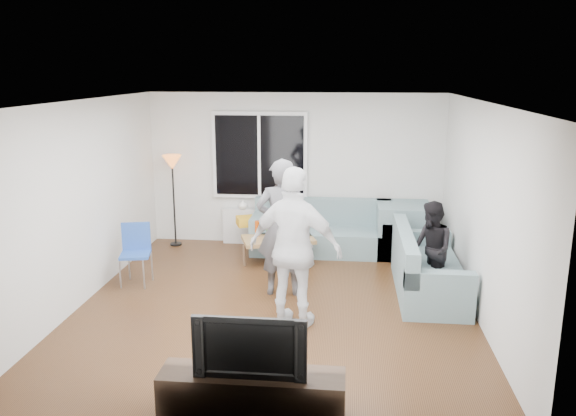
# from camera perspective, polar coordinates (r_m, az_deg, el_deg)

# --- Properties ---
(floor) EXTENTS (5.00, 5.50, 0.04)m
(floor) POSITION_cam_1_polar(r_m,az_deg,el_deg) (7.56, -1.24, -9.71)
(floor) COLOR #56351C
(floor) RESTS_ON ground
(ceiling) EXTENTS (5.00, 5.50, 0.04)m
(ceiling) POSITION_cam_1_polar(r_m,az_deg,el_deg) (6.95, -1.35, 10.70)
(ceiling) COLOR white
(ceiling) RESTS_ON ground
(wall_back) EXTENTS (5.00, 0.04, 2.60)m
(wall_back) POSITION_cam_1_polar(r_m,az_deg,el_deg) (9.84, 0.73, 3.82)
(wall_back) COLOR silver
(wall_back) RESTS_ON ground
(wall_front) EXTENTS (5.00, 0.04, 2.60)m
(wall_front) POSITION_cam_1_polar(r_m,az_deg,el_deg) (4.53, -5.72, -8.12)
(wall_front) COLOR silver
(wall_front) RESTS_ON ground
(wall_left) EXTENTS (0.04, 5.50, 2.60)m
(wall_left) POSITION_cam_1_polar(r_m,az_deg,el_deg) (7.86, -19.84, 0.50)
(wall_left) COLOR silver
(wall_left) RESTS_ON ground
(wall_right) EXTENTS (0.04, 5.50, 2.60)m
(wall_right) POSITION_cam_1_polar(r_m,az_deg,el_deg) (7.28, 18.80, -0.42)
(wall_right) COLOR silver
(wall_right) RESTS_ON ground
(window_frame) EXTENTS (1.62, 0.06, 1.47)m
(window_frame) POSITION_cam_1_polar(r_m,az_deg,el_deg) (9.80, -2.83, 5.24)
(window_frame) COLOR white
(window_frame) RESTS_ON wall_back
(window_glass) EXTENTS (1.50, 0.02, 1.35)m
(window_glass) POSITION_cam_1_polar(r_m,az_deg,el_deg) (9.76, -2.86, 5.21)
(window_glass) COLOR black
(window_glass) RESTS_ON window_frame
(window_mullion) EXTENTS (0.05, 0.03, 1.35)m
(window_mullion) POSITION_cam_1_polar(r_m,az_deg,el_deg) (9.75, -2.87, 5.20)
(window_mullion) COLOR white
(window_mullion) RESTS_ON window_frame
(radiator) EXTENTS (1.30, 0.12, 0.62)m
(radiator) POSITION_cam_1_polar(r_m,az_deg,el_deg) (10.01, -2.78, -1.83)
(radiator) COLOR silver
(radiator) RESTS_ON floor
(potted_plant) EXTENTS (0.25, 0.22, 0.39)m
(potted_plant) POSITION_cam_1_polar(r_m,az_deg,el_deg) (9.82, -1.21, 0.92)
(potted_plant) COLOR #326C2B
(potted_plant) RESTS_ON radiator
(vase) EXTENTS (0.19, 0.19, 0.16)m
(vase) POSITION_cam_1_polar(r_m,az_deg,el_deg) (9.94, -4.51, 0.34)
(vase) COLOR white
(vase) RESTS_ON radiator
(sofa_back_section) EXTENTS (2.30, 0.85, 0.85)m
(sofa_back_section) POSITION_cam_1_polar(r_m,az_deg,el_deg) (9.51, 3.33, -1.95)
(sofa_back_section) COLOR slate
(sofa_back_section) RESTS_ON floor
(sofa_right_section) EXTENTS (2.00, 0.85, 0.85)m
(sofa_right_section) POSITION_cam_1_polar(r_m,az_deg,el_deg) (8.03, 13.85, -5.29)
(sofa_right_section) COLOR slate
(sofa_right_section) RESTS_ON floor
(sofa_corner) EXTENTS (0.85, 0.85, 0.85)m
(sofa_corner) POSITION_cam_1_polar(r_m,az_deg,el_deg) (9.55, 11.33, -2.13)
(sofa_corner) COLOR slate
(sofa_corner) RESTS_ON floor
(cushion_yellow) EXTENTS (0.47, 0.43, 0.14)m
(cushion_yellow) POSITION_cam_1_polar(r_m,az_deg,el_deg) (9.60, -3.94, -1.29)
(cushion_yellow) COLOR gold
(cushion_yellow) RESTS_ON sofa_back_section
(cushion_red) EXTENTS (0.39, 0.34, 0.13)m
(cushion_red) POSITION_cam_1_polar(r_m,az_deg,el_deg) (9.58, 0.64, -1.29)
(cushion_red) COLOR maroon
(cushion_red) RESTS_ON sofa_back_section
(coffee_table) EXTENTS (1.23, 0.92, 0.40)m
(coffee_table) POSITION_cam_1_polar(r_m,az_deg,el_deg) (9.08, -0.97, -4.17)
(coffee_table) COLOR #A68250
(coffee_table) RESTS_ON floor
(pitcher) EXTENTS (0.17, 0.17, 0.17)m
(pitcher) POSITION_cam_1_polar(r_m,az_deg,el_deg) (8.94, -1.21, -2.55)
(pitcher) COLOR maroon
(pitcher) RESTS_ON coffee_table
(side_chair) EXTENTS (0.48, 0.48, 0.86)m
(side_chair) POSITION_cam_1_polar(r_m,az_deg,el_deg) (8.37, -14.91, -4.55)
(side_chair) COLOR #2953B2
(side_chair) RESTS_ON floor
(floor_lamp) EXTENTS (0.32, 0.32, 1.56)m
(floor_lamp) POSITION_cam_1_polar(r_m,az_deg,el_deg) (10.00, -11.26, 0.67)
(floor_lamp) COLOR orange
(floor_lamp) RESTS_ON floor
(player_left) EXTENTS (0.71, 0.50, 1.85)m
(player_left) POSITION_cam_1_polar(r_m,az_deg,el_deg) (7.62, -0.62, -1.96)
(player_left) COLOR #535358
(player_left) RESTS_ON floor
(player_right) EXTENTS (1.21, 0.75, 1.92)m
(player_right) POSITION_cam_1_polar(r_m,az_deg,el_deg) (6.63, 0.70, -4.09)
(player_right) COLOR silver
(player_right) RESTS_ON floor
(spectator_right) EXTENTS (0.65, 0.74, 1.29)m
(spectator_right) POSITION_cam_1_polar(r_m,az_deg,el_deg) (7.88, 14.03, -4.01)
(spectator_right) COLOR black
(spectator_right) RESTS_ON floor
(spectator_back) EXTENTS (0.79, 0.50, 1.16)m
(spectator_back) POSITION_cam_1_polar(r_m,az_deg,el_deg) (9.55, -0.51, -0.89)
(spectator_back) COLOR black
(spectator_back) RESTS_ON floor
(tv_console) EXTENTS (1.60, 0.40, 0.44)m
(tv_console) POSITION_cam_1_polar(r_m,az_deg,el_deg) (5.24, -3.58, -18.13)
(tv_console) COLOR #302218
(tv_console) RESTS_ON floor
(television) EXTENTS (0.96, 0.13, 0.56)m
(television) POSITION_cam_1_polar(r_m,az_deg,el_deg) (4.99, -3.67, -13.26)
(television) COLOR black
(television) RESTS_ON tv_console
(bottle_c) EXTENTS (0.07, 0.07, 0.22)m
(bottle_c) POSITION_cam_1_polar(r_m,az_deg,el_deg) (9.17, -0.36, -1.95)
(bottle_c) COLOR #34190B
(bottle_c) RESTS_ON coffee_table
(bottle_e) EXTENTS (0.07, 0.07, 0.23)m
(bottle_e) POSITION_cam_1_polar(r_m,az_deg,el_deg) (9.04, 1.00, -2.19)
(bottle_e) COLOR black
(bottle_e) RESTS_ON coffee_table
(bottle_d) EXTENTS (0.07, 0.07, 0.21)m
(bottle_d) POSITION_cam_1_polar(r_m,az_deg,el_deg) (8.91, 0.28, -2.45)
(bottle_d) COLOR orange
(bottle_d) RESTS_ON coffee_table
(bottle_a) EXTENTS (0.07, 0.07, 0.25)m
(bottle_a) POSITION_cam_1_polar(r_m,az_deg,el_deg) (9.09, -3.08, -2.05)
(bottle_a) COLOR #C2450B
(bottle_a) RESTS_ON coffee_table
(bottle_b) EXTENTS (0.08, 0.08, 0.26)m
(bottle_b) POSITION_cam_1_polar(r_m,az_deg,el_deg) (8.89, -1.92, -2.34)
(bottle_b) COLOR #328A19
(bottle_b) RESTS_ON coffee_table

